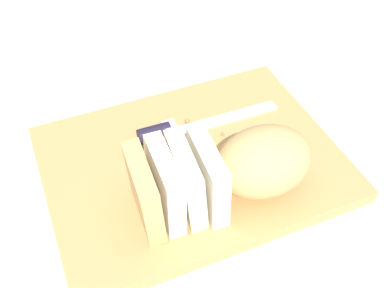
# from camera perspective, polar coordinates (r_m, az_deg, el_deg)

# --- Properties ---
(ground_plane) EXTENTS (3.00, 3.00, 0.00)m
(ground_plane) POSITION_cam_1_polar(r_m,az_deg,el_deg) (0.71, 0.00, -3.01)
(ground_plane) COLOR beige
(cutting_board) EXTENTS (0.44, 0.34, 0.02)m
(cutting_board) POSITION_cam_1_polar(r_m,az_deg,el_deg) (0.70, 0.00, -2.38)
(cutting_board) COLOR tan
(cutting_board) RESTS_ON ground_plane
(bread_loaf) EXTENTS (0.25, 0.11, 0.10)m
(bread_loaf) POSITION_cam_1_polar(r_m,az_deg,el_deg) (0.61, 4.57, -3.24)
(bread_loaf) COLOR tan
(bread_loaf) RESTS_ON cutting_board
(bread_knife) EXTENTS (0.24, 0.03, 0.02)m
(bread_knife) POSITION_cam_1_polar(r_m,az_deg,el_deg) (0.72, -2.31, 1.83)
(bread_knife) COLOR silver
(bread_knife) RESTS_ON cutting_board
(crumb_near_knife) EXTENTS (0.00, 0.00, 0.00)m
(crumb_near_knife) POSITION_cam_1_polar(r_m,az_deg,el_deg) (0.67, 0.04, -3.26)
(crumb_near_knife) COLOR #A8753D
(crumb_near_knife) RESTS_ON cutting_board
(crumb_near_loaf) EXTENTS (0.01, 0.01, 0.01)m
(crumb_near_loaf) POSITION_cam_1_polar(r_m,az_deg,el_deg) (0.74, -0.61, 2.84)
(crumb_near_loaf) COLOR #A8753D
(crumb_near_loaf) RESTS_ON cutting_board
(crumb_stray_left) EXTENTS (0.01, 0.01, 0.01)m
(crumb_stray_left) POSITION_cam_1_polar(r_m,az_deg,el_deg) (0.72, 3.78, 1.26)
(crumb_stray_left) COLOR #A8753D
(crumb_stray_left) RESTS_ON cutting_board
(crumb_stray_right) EXTENTS (0.01, 0.01, 0.01)m
(crumb_stray_right) POSITION_cam_1_polar(r_m,az_deg,el_deg) (0.70, 0.32, -0.05)
(crumb_stray_right) COLOR #A8753D
(crumb_stray_right) RESTS_ON cutting_board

